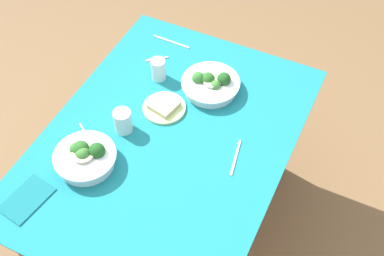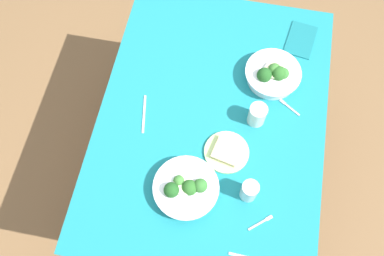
% 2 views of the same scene
% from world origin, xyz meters
% --- Properties ---
extents(ground_plane, '(6.00, 6.00, 0.00)m').
position_xyz_m(ground_plane, '(0.00, 0.00, 0.00)').
color(ground_plane, brown).
extents(dining_table, '(1.35, 0.98, 0.72)m').
position_xyz_m(dining_table, '(0.00, 0.00, 0.61)').
color(dining_table, '#197A84').
rests_on(dining_table, ground_plane).
extents(broccoli_bowl_far, '(0.25, 0.25, 0.10)m').
position_xyz_m(broccoli_bowl_far, '(-0.24, 0.23, 0.76)').
color(broccoli_bowl_far, white).
rests_on(broccoli_bowl_far, dining_table).
extents(broccoli_bowl_near, '(0.26, 0.26, 0.10)m').
position_xyz_m(broccoli_bowl_near, '(0.34, -0.05, 0.76)').
color(broccoli_bowl_near, white).
rests_on(broccoli_bowl_near, dining_table).
extents(bread_side_plate, '(0.19, 0.19, 0.04)m').
position_xyz_m(bread_side_plate, '(0.15, 0.09, 0.74)').
color(bread_side_plate, '#B7D684').
rests_on(bread_side_plate, dining_table).
extents(water_glass_center, '(0.08, 0.08, 0.10)m').
position_xyz_m(water_glass_center, '(-0.03, 0.19, 0.77)').
color(water_glass_center, silver).
rests_on(water_glass_center, dining_table).
extents(water_glass_side, '(0.07, 0.07, 0.10)m').
position_xyz_m(water_glass_side, '(0.31, 0.20, 0.77)').
color(water_glass_side, silver).
rests_on(water_glass_side, dining_table).
extents(fork_by_far_bowl, '(0.08, 0.09, 0.00)m').
position_xyz_m(fork_by_far_bowl, '(0.41, 0.27, 0.72)').
color(fork_by_far_bowl, '#B7B7BC').
rests_on(fork_by_far_bowl, dining_table).
extents(fork_by_near_bowl, '(0.07, 0.10, 0.00)m').
position_xyz_m(fork_by_near_bowl, '(-0.12, 0.32, 0.72)').
color(fork_by_near_bowl, '#B7B7BC').
rests_on(fork_by_near_bowl, dining_table).
extents(table_knife_left, '(0.18, 0.04, 0.00)m').
position_xyz_m(table_knife_left, '(0.04, -0.29, 0.72)').
color(table_knife_left, '#B7B7BC').
rests_on(table_knife_left, dining_table).
extents(napkin_folded_upper, '(0.21, 0.15, 0.01)m').
position_xyz_m(napkin_folded_upper, '(-0.48, 0.34, 0.73)').
color(napkin_folded_upper, '#156870').
rests_on(napkin_folded_upper, dining_table).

